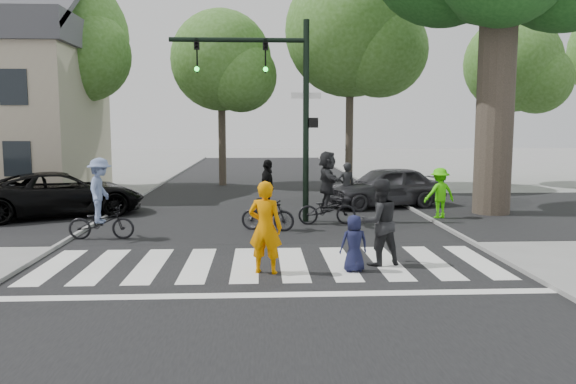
% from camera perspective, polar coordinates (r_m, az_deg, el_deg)
% --- Properties ---
extents(ground, '(120.00, 120.00, 0.00)m').
position_cam_1_polar(ground, '(11.02, -1.83, -8.61)').
color(ground, gray).
rests_on(ground, ground).
extents(road_stem, '(10.00, 70.00, 0.01)m').
position_cam_1_polar(road_stem, '(15.89, -2.17, -3.80)').
color(road_stem, black).
rests_on(road_stem, ground).
extents(road_cross, '(70.00, 10.00, 0.01)m').
position_cam_1_polar(road_cross, '(18.85, -2.29, -2.11)').
color(road_cross, black).
rests_on(road_cross, ground).
extents(curb_left, '(0.10, 70.00, 0.10)m').
position_cam_1_polar(curb_left, '(16.61, -19.90, -3.58)').
color(curb_left, gray).
rests_on(curb_left, ground).
extents(curb_right, '(0.10, 70.00, 0.10)m').
position_cam_1_polar(curb_right, '(16.73, 15.43, -3.35)').
color(curb_right, gray).
rests_on(curb_right, ground).
extents(crosswalk, '(10.00, 3.85, 0.01)m').
position_cam_1_polar(crosswalk, '(11.66, -1.89, -7.71)').
color(crosswalk, silver).
rests_on(crosswalk, ground).
extents(traffic_signal, '(4.45, 0.29, 6.00)m').
position_cam_1_polar(traffic_signal, '(16.86, -1.06, 10.12)').
color(traffic_signal, black).
rests_on(traffic_signal, ground).
extents(bg_tree_1, '(6.09, 5.80, 9.80)m').
position_cam_1_polar(bg_tree_1, '(27.70, -21.44, 14.08)').
color(bg_tree_1, brown).
rests_on(bg_tree_1, ground).
extents(bg_tree_2, '(5.04, 4.80, 8.40)m').
position_cam_1_polar(bg_tree_2, '(27.43, -6.31, 12.74)').
color(bg_tree_2, brown).
rests_on(bg_tree_2, ground).
extents(bg_tree_3, '(6.30, 6.00, 10.20)m').
position_cam_1_polar(bg_tree_3, '(26.58, 7.13, 15.45)').
color(bg_tree_3, brown).
rests_on(bg_tree_3, ground).
extents(bg_tree_4, '(4.83, 4.60, 8.15)m').
position_cam_1_polar(bg_tree_4, '(29.61, 22.40, 11.55)').
color(bg_tree_4, brown).
rests_on(bg_tree_4, ground).
extents(pedestrian_woman, '(0.77, 0.61, 1.85)m').
position_cam_1_polar(pedestrian_woman, '(11.07, -2.32, -3.62)').
color(pedestrian_woman, orange).
rests_on(pedestrian_woman, ground).
extents(pedestrian_child, '(0.61, 0.45, 1.16)m').
position_cam_1_polar(pedestrian_child, '(11.33, 6.72, -5.21)').
color(pedestrian_child, '#171A39').
rests_on(pedestrian_child, ground).
extents(pedestrian_adult, '(1.05, 0.92, 1.83)m').
position_cam_1_polar(pedestrian_adult, '(11.88, 9.26, -3.04)').
color(pedestrian_adult, black).
rests_on(pedestrian_adult, ground).
extents(cyclist_left, '(1.67, 1.09, 2.11)m').
position_cam_1_polar(cyclist_left, '(15.16, -18.49, -1.19)').
color(cyclist_left, black).
rests_on(cyclist_left, ground).
extents(cyclist_mid, '(1.58, 0.99, 1.99)m').
position_cam_1_polar(cyclist_mid, '(15.56, -2.10, -1.00)').
color(cyclist_mid, black).
rests_on(cyclist_mid, ground).
extents(cyclist_right, '(1.74, 1.62, 2.17)m').
position_cam_1_polar(cyclist_right, '(16.57, 4.01, 0.00)').
color(cyclist_right, black).
rests_on(cyclist_right, ground).
extents(car_suv, '(5.70, 4.31, 1.44)m').
position_cam_1_polar(car_suv, '(19.53, -22.06, -0.18)').
color(car_suv, black).
rests_on(car_suv, ground).
extents(car_grey, '(4.62, 2.83, 1.47)m').
position_cam_1_polar(car_grey, '(20.42, 9.82, 0.54)').
color(car_grey, '#353439').
rests_on(car_grey, ground).
extents(bystander_hivis, '(1.13, 0.81, 1.59)m').
position_cam_1_polar(bystander_hivis, '(18.33, 15.15, -0.11)').
color(bystander_hivis, '#42E008').
rests_on(bystander_hivis, ground).
extents(bystander_dark, '(0.66, 0.49, 1.65)m').
position_cam_1_polar(bystander_dark, '(19.62, 5.94, 0.61)').
color(bystander_dark, black).
rests_on(bystander_dark, ground).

